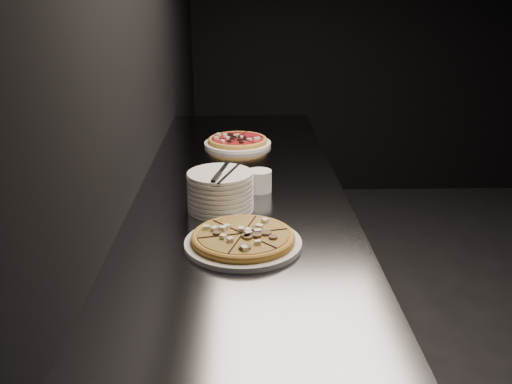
{
  "coord_description": "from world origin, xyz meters",
  "views": [
    {
      "loc": [
        -2.12,
        -1.93,
        1.63
      ],
      "look_at": [
        -2.08,
        -0.18,
        0.98
      ],
      "focal_mm": 40.0,
      "sensor_mm": 36.0,
      "label": 1
    }
  ],
  "objects_px": {
    "plate_stack": "(220,191)",
    "cutlery": "(222,173)",
    "ramekin": "(259,180)",
    "pizza_tomato": "(238,141)",
    "counter": "(242,301)",
    "pizza_mushroom": "(243,239)"
  },
  "relations": [
    {
      "from": "plate_stack",
      "to": "cutlery",
      "type": "height_order",
      "value": "cutlery"
    },
    {
      "from": "ramekin",
      "to": "cutlery",
      "type": "bearing_deg",
      "value": -123.71
    },
    {
      "from": "cutlery",
      "to": "pizza_tomato",
      "type": "bearing_deg",
      "value": 98.67
    },
    {
      "from": "pizza_tomato",
      "to": "cutlery",
      "type": "height_order",
      "value": "cutlery"
    },
    {
      "from": "counter",
      "to": "plate_stack",
      "type": "relative_size",
      "value": 11.44
    },
    {
      "from": "pizza_mushroom",
      "to": "cutlery",
      "type": "bearing_deg",
      "value": 103.73
    },
    {
      "from": "counter",
      "to": "pizza_mushroom",
      "type": "bearing_deg",
      "value": -89.22
    },
    {
      "from": "pizza_mushroom",
      "to": "plate_stack",
      "type": "height_order",
      "value": "plate_stack"
    },
    {
      "from": "ramekin",
      "to": "counter",
      "type": "bearing_deg",
      "value": 170.74
    },
    {
      "from": "counter",
      "to": "plate_stack",
      "type": "xyz_separation_m",
      "value": [
        -0.07,
        -0.18,
        0.52
      ]
    },
    {
      "from": "cutlery",
      "to": "ramekin",
      "type": "distance_m",
      "value": 0.24
    },
    {
      "from": "pizza_tomato",
      "to": "plate_stack",
      "type": "xyz_separation_m",
      "value": [
        -0.05,
        -0.78,
        0.04
      ]
    },
    {
      "from": "pizza_tomato",
      "to": "cutlery",
      "type": "xyz_separation_m",
      "value": [
        -0.04,
        -0.8,
        0.11
      ]
    },
    {
      "from": "counter",
      "to": "pizza_mushroom",
      "type": "relative_size",
      "value": 6.87
    },
    {
      "from": "pizza_tomato",
      "to": "plate_stack",
      "type": "bearing_deg",
      "value": -93.84
    },
    {
      "from": "pizza_mushroom",
      "to": "plate_stack",
      "type": "bearing_deg",
      "value": 104.6
    },
    {
      "from": "pizza_mushroom",
      "to": "pizza_tomato",
      "type": "xyz_separation_m",
      "value": [
        -0.02,
        1.06,
        -0.0
      ]
    },
    {
      "from": "counter",
      "to": "ramekin",
      "type": "xyz_separation_m",
      "value": [
        0.07,
        -0.01,
        0.5
      ]
    },
    {
      "from": "cutlery",
      "to": "pizza_mushroom",
      "type": "bearing_deg",
      "value": -64.45
    },
    {
      "from": "pizza_mushroom",
      "to": "plate_stack",
      "type": "distance_m",
      "value": 0.29
    },
    {
      "from": "counter",
      "to": "cutlery",
      "type": "bearing_deg",
      "value": -106.5
    },
    {
      "from": "counter",
      "to": "ramekin",
      "type": "height_order",
      "value": "ramekin"
    }
  ]
}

